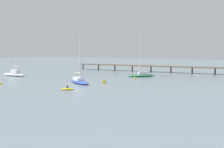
{
  "coord_description": "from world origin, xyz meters",
  "views": [
    {
      "loc": [
        42.32,
        -57.19,
        8.84
      ],
      "look_at": [
        0.0,
        16.56,
        1.5
      ],
      "focal_mm": 45.85,
      "sensor_mm": 36.0,
      "label": 1
    }
  ],
  "objects_px": {
    "mooring_buoy_mid": "(1,83)",
    "mooring_buoy_far": "(76,74)",
    "pier": "(183,64)",
    "dinghy_yellow": "(67,89)",
    "sailboat_green": "(142,74)",
    "mooring_buoy_inner": "(104,81)",
    "sailboat_white": "(14,73)",
    "mooring_buoy_outer": "(135,78)",
    "sailboat_blue": "(79,81)"
  },
  "relations": [
    {
      "from": "mooring_buoy_inner",
      "to": "mooring_buoy_outer",
      "type": "bearing_deg",
      "value": 77.68
    },
    {
      "from": "dinghy_yellow",
      "to": "sailboat_white",
      "type": "bearing_deg",
      "value": 155.06
    },
    {
      "from": "sailboat_green",
      "to": "dinghy_yellow",
      "type": "bearing_deg",
      "value": -93.27
    },
    {
      "from": "dinghy_yellow",
      "to": "mooring_buoy_mid",
      "type": "xyz_separation_m",
      "value": [
        -20.79,
        -0.79,
        0.07
      ]
    },
    {
      "from": "pier",
      "to": "mooring_buoy_far",
      "type": "bearing_deg",
      "value": -139.6
    },
    {
      "from": "pier",
      "to": "mooring_buoy_outer",
      "type": "bearing_deg",
      "value": -102.29
    },
    {
      "from": "sailboat_green",
      "to": "mooring_buoy_far",
      "type": "height_order",
      "value": "sailboat_green"
    },
    {
      "from": "dinghy_yellow",
      "to": "mooring_buoy_far",
      "type": "xyz_separation_m",
      "value": [
        -20.47,
        30.35,
        0.1
      ]
    },
    {
      "from": "sailboat_blue",
      "to": "mooring_buoy_inner",
      "type": "bearing_deg",
      "value": 36.66
    },
    {
      "from": "mooring_buoy_mid",
      "to": "mooring_buoy_far",
      "type": "distance_m",
      "value": 31.14
    },
    {
      "from": "mooring_buoy_inner",
      "to": "mooring_buoy_far",
      "type": "bearing_deg",
      "value": 143.33
    },
    {
      "from": "sailboat_white",
      "to": "dinghy_yellow",
      "type": "bearing_deg",
      "value": -24.94
    },
    {
      "from": "mooring_buoy_mid",
      "to": "mooring_buoy_outer",
      "type": "distance_m",
      "value": 37.22
    },
    {
      "from": "mooring_buoy_outer",
      "to": "mooring_buoy_inner",
      "type": "height_order",
      "value": "mooring_buoy_inner"
    },
    {
      "from": "pier",
      "to": "sailboat_blue",
      "type": "bearing_deg",
      "value": -107.52
    },
    {
      "from": "pier",
      "to": "mooring_buoy_mid",
      "type": "xyz_separation_m",
      "value": [
        -30.33,
        -56.68,
        -3.16
      ]
    },
    {
      "from": "mooring_buoy_far",
      "to": "mooring_buoy_mid",
      "type": "bearing_deg",
      "value": -90.59
    },
    {
      "from": "sailboat_white",
      "to": "mooring_buoy_mid",
      "type": "relative_size",
      "value": 25.55
    },
    {
      "from": "mooring_buoy_far",
      "to": "mooring_buoy_outer",
      "type": "bearing_deg",
      "value": -6.75
    },
    {
      "from": "mooring_buoy_inner",
      "to": "dinghy_yellow",
      "type": "bearing_deg",
      "value": -92.18
    },
    {
      "from": "sailboat_white",
      "to": "mooring_buoy_inner",
      "type": "distance_m",
      "value": 36.42
    },
    {
      "from": "pier",
      "to": "sailboat_white",
      "type": "distance_m",
      "value": 60.02
    },
    {
      "from": "pier",
      "to": "dinghy_yellow",
      "type": "bearing_deg",
      "value": -99.68
    },
    {
      "from": "mooring_buoy_outer",
      "to": "sailboat_green",
      "type": "bearing_deg",
      "value": 99.53
    },
    {
      "from": "mooring_buoy_mid",
      "to": "mooring_buoy_far",
      "type": "relative_size",
      "value": 0.88
    },
    {
      "from": "mooring_buoy_mid",
      "to": "mooring_buoy_far",
      "type": "height_order",
      "value": "mooring_buoy_far"
    },
    {
      "from": "mooring_buoy_mid",
      "to": "dinghy_yellow",
      "type": "bearing_deg",
      "value": 2.16
    },
    {
      "from": "sailboat_blue",
      "to": "mooring_buoy_mid",
      "type": "relative_size",
      "value": 22.06
    },
    {
      "from": "mooring_buoy_outer",
      "to": "mooring_buoy_far",
      "type": "distance_m",
      "value": 24.0
    },
    {
      "from": "sailboat_green",
      "to": "mooring_buoy_inner",
      "type": "distance_m",
      "value": 20.85
    },
    {
      "from": "sailboat_blue",
      "to": "mooring_buoy_outer",
      "type": "relative_size",
      "value": 16.97
    },
    {
      "from": "pier",
      "to": "sailboat_white",
      "type": "relative_size",
      "value": 4.77
    },
    {
      "from": "mooring_buoy_mid",
      "to": "mooring_buoy_inner",
      "type": "xyz_separation_m",
      "value": [
        21.35,
        15.48,
        0.17
      ]
    },
    {
      "from": "mooring_buoy_outer",
      "to": "mooring_buoy_inner",
      "type": "distance_m",
      "value": 13.14
    },
    {
      "from": "sailboat_green",
      "to": "mooring_buoy_inner",
      "type": "xyz_separation_m",
      "value": [
        -1.47,
        -20.79,
        -0.32
      ]
    },
    {
      "from": "mooring_buoy_mid",
      "to": "mooring_buoy_outer",
      "type": "bearing_deg",
      "value": 49.54
    },
    {
      "from": "dinghy_yellow",
      "to": "mooring_buoy_outer",
      "type": "height_order",
      "value": "dinghy_yellow"
    },
    {
      "from": "sailboat_white",
      "to": "mooring_buoy_far",
      "type": "distance_m",
      "value": 20.57
    },
    {
      "from": "sailboat_white",
      "to": "mooring_buoy_mid",
      "type": "bearing_deg",
      "value": -49.27
    },
    {
      "from": "sailboat_white",
      "to": "dinghy_yellow",
      "type": "height_order",
      "value": "sailboat_white"
    },
    {
      "from": "sailboat_green",
      "to": "mooring_buoy_mid",
      "type": "height_order",
      "value": "sailboat_green"
    },
    {
      "from": "sailboat_white",
      "to": "sailboat_blue",
      "type": "relative_size",
      "value": 1.16
    },
    {
      "from": "dinghy_yellow",
      "to": "mooring_buoy_inner",
      "type": "height_order",
      "value": "dinghy_yellow"
    },
    {
      "from": "sailboat_blue",
      "to": "mooring_buoy_mid",
      "type": "bearing_deg",
      "value": -144.29
    },
    {
      "from": "pier",
      "to": "dinghy_yellow",
      "type": "distance_m",
      "value": 56.79
    },
    {
      "from": "mooring_buoy_outer",
      "to": "sailboat_blue",
      "type": "bearing_deg",
      "value": -115.71
    },
    {
      "from": "sailboat_white",
      "to": "sailboat_blue",
      "type": "bearing_deg",
      "value": -10.69
    },
    {
      "from": "sailboat_blue",
      "to": "dinghy_yellow",
      "type": "height_order",
      "value": "sailboat_blue"
    },
    {
      "from": "sailboat_green",
      "to": "mooring_buoy_inner",
      "type": "relative_size",
      "value": 14.84
    },
    {
      "from": "pier",
      "to": "mooring_buoy_mid",
      "type": "distance_m",
      "value": 64.36
    }
  ]
}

